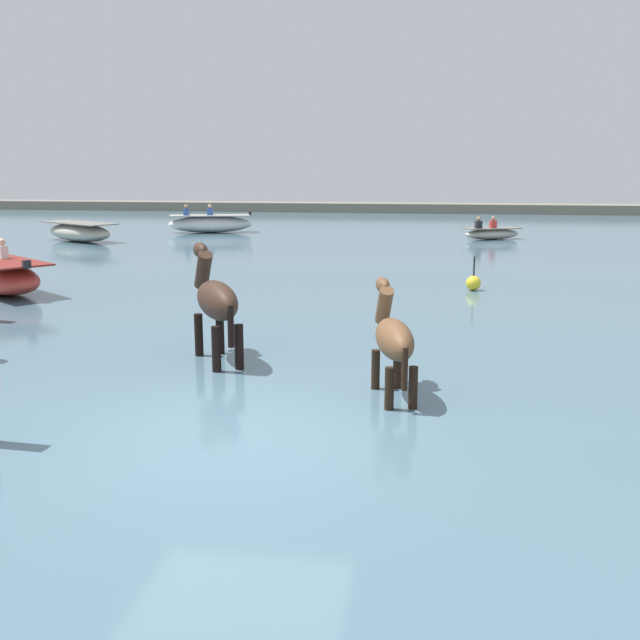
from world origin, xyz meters
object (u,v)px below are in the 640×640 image
object	(u,v)px
horse_lead_bay	(393,341)
boat_mid_channel	(492,233)
horse_trailing_dark_bay	(216,303)
boat_distant_east	(210,224)
channel_buoy	(473,283)
boat_mid_outer	(79,232)

from	to	relation	value
horse_lead_bay	boat_mid_channel	xyz separation A→B (m)	(2.85, 21.71, -0.49)
horse_trailing_dark_bay	boat_distant_east	distance (m)	22.70
channel_buoy	boat_distant_east	bearing A→B (deg)	127.43
horse_trailing_dark_bay	boat_mid_outer	size ratio (longest dim) A/B	0.53
horse_trailing_dark_bay	boat_mid_outer	bearing A→B (deg)	122.31
horse_lead_bay	boat_mid_outer	bearing A→B (deg)	126.32
horse_trailing_dark_bay	channel_buoy	distance (m)	8.46
horse_lead_bay	horse_trailing_dark_bay	bearing A→B (deg)	153.29
horse_lead_bay	channel_buoy	size ratio (longest dim) A/B	2.14
horse_lead_bay	boat_distant_east	size ratio (longest dim) A/B	0.44
horse_trailing_dark_bay	boat_mid_outer	world-z (taller)	horse_trailing_dark_bay
boat_mid_outer	channel_buoy	bearing A→B (deg)	-32.95
boat_mid_outer	boat_mid_channel	world-z (taller)	boat_mid_channel
boat_distant_east	channel_buoy	size ratio (longest dim) A/B	4.82
boat_distant_east	horse_trailing_dark_bay	bearing A→B (deg)	-72.65
horse_trailing_dark_bay	channel_buoy	xyz separation A→B (m)	(4.23, 7.29, -0.73)
boat_mid_channel	boat_distant_east	xyz separation A→B (m)	(-12.38, 1.35, 0.15)
boat_mid_outer	channel_buoy	world-z (taller)	channel_buoy
boat_mid_channel	channel_buoy	bearing A→B (deg)	-96.06
boat_mid_outer	boat_mid_channel	distance (m)	16.71
channel_buoy	boat_mid_channel	bearing A→B (deg)	83.94
horse_lead_bay	boat_mid_outer	xyz separation A→B (m)	(-13.52, 18.40, -0.37)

